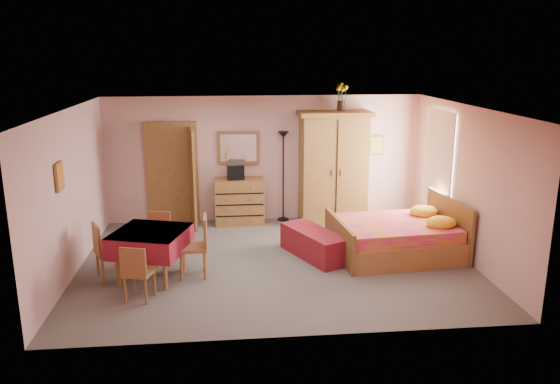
{
  "coord_description": "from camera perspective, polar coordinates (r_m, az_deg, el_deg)",
  "views": [
    {
      "loc": [
        -0.8,
        -8.61,
        3.46
      ],
      "look_at": [
        0.1,
        0.3,
        1.15
      ],
      "focal_mm": 35.0,
      "sensor_mm": 36.0,
      "label": 1
    }
  ],
  "objects": [
    {
      "name": "picture_left",
      "position": [
        8.55,
        -22.08,
        1.51
      ],
      "size": [
        0.04,
        0.32,
        0.42
      ],
      "primitive_type": "cube",
      "color": "orange",
      "rests_on": "wall_left"
    },
    {
      "name": "chest_of_drawers",
      "position": [
        11.26,
        -4.25,
        -0.97
      ],
      "size": [
        1.0,
        0.5,
        0.94
      ],
      "primitive_type": "cube",
      "rotation": [
        0.0,
        0.0,
        -0.0
      ],
      "color": "#9F6836",
      "rests_on": "floor"
    },
    {
      "name": "chair_west",
      "position": [
        8.93,
        -17.34,
        -5.89
      ],
      "size": [
        0.55,
        0.55,
        0.91
      ],
      "primitive_type": "cube",
      "rotation": [
        0.0,
        0.0,
        -1.13
      ],
      "color": "#A16A36",
      "rests_on": "floor"
    },
    {
      "name": "dining_table",
      "position": [
        8.82,
        -13.3,
        -6.34
      ],
      "size": [
        1.32,
        1.32,
        0.78
      ],
      "primitive_type": "cube",
      "rotation": [
        0.0,
        0.0,
        -0.29
      ],
      "color": "maroon",
      "rests_on": "floor"
    },
    {
      "name": "wall_front",
      "position": [
        6.53,
        1.61,
        -4.86
      ],
      "size": [
        6.5,
        0.1,
        2.6
      ],
      "primitive_type": "cube",
      "color": "#D7A19B",
      "rests_on": "floor"
    },
    {
      "name": "chair_south",
      "position": [
        8.1,
        -14.52,
        -8.07
      ],
      "size": [
        0.47,
        0.47,
        0.84
      ],
      "primitive_type": "cube",
      "rotation": [
        0.0,
        0.0,
        -0.27
      ],
      "color": "#976233",
      "rests_on": "floor"
    },
    {
      "name": "wall_right",
      "position": [
        9.76,
        18.92,
        0.88
      ],
      "size": [
        0.1,
        5.0,
        2.6
      ],
      "primitive_type": "cube",
      "color": "#D7A19B",
      "rests_on": "floor"
    },
    {
      "name": "bench",
      "position": [
        9.5,
        3.56,
        -5.4
      ],
      "size": [
        1.07,
        1.5,
        0.47
      ],
      "primitive_type": "cube",
      "rotation": [
        0.0,
        0.0,
        0.44
      ],
      "color": "maroon",
      "rests_on": "floor"
    },
    {
      "name": "sunflower_vase",
      "position": [
        11.15,
        6.42,
        9.85
      ],
      "size": [
        0.23,
        0.23,
        0.56
      ],
      "primitive_type": "cube",
      "rotation": [
        0.0,
        0.0,
        -0.04
      ],
      "color": "gold",
      "rests_on": "wardrobe"
    },
    {
      "name": "wall_mirror",
      "position": [
        11.23,
        -4.38,
        4.63
      ],
      "size": [
        0.85,
        0.1,
        0.67
      ],
      "primitive_type": "cube",
      "rotation": [
        0.0,
        0.0,
        -0.07
      ],
      "color": "white",
      "rests_on": "wall_back"
    },
    {
      "name": "bed",
      "position": [
        9.7,
        11.91,
        -3.7
      ],
      "size": [
        2.24,
        1.83,
        0.97
      ],
      "primitive_type": "cube",
      "rotation": [
        0.0,
        0.0,
        0.08
      ],
      "color": "#DE1589",
      "rests_on": "floor"
    },
    {
      "name": "chair_north",
      "position": [
        9.47,
        -12.6,
        -4.68
      ],
      "size": [
        0.41,
        0.41,
        0.82
      ],
      "primitive_type": "cube",
      "rotation": [
        0.0,
        0.0,
        3.03
      ],
      "color": "#A17336",
      "rests_on": "floor"
    },
    {
      "name": "window",
      "position": [
        10.79,
        16.19,
        3.15
      ],
      "size": [
        0.08,
        1.4,
        1.95
      ],
      "primitive_type": "cube",
      "color": "white",
      "rests_on": "wall_right"
    },
    {
      "name": "picture_back",
      "position": [
        11.68,
        10.0,
        4.83
      ],
      "size": [
        0.3,
        0.04,
        0.4
      ],
      "primitive_type": "cube",
      "color": "#D8BF59",
      "rests_on": "wall_back"
    },
    {
      "name": "wall_left",
      "position": [
        9.21,
        -21.02,
        -0.08
      ],
      "size": [
        0.1,
        5.0,
        2.6
      ],
      "primitive_type": "cube",
      "color": "#D7A19B",
      "rests_on": "floor"
    },
    {
      "name": "wall_back",
      "position": [
        11.35,
        -1.62,
        3.48
      ],
      "size": [
        6.5,
        0.1,
        2.6
      ],
      "primitive_type": "cube",
      "color": "#D7A19B",
      "rests_on": "floor"
    },
    {
      "name": "chair_east",
      "position": [
        8.72,
        -9.09,
        -5.64
      ],
      "size": [
        0.45,
        0.45,
        0.98
      ],
      "primitive_type": "cube",
      "rotation": [
        0.0,
        0.0,
        1.58
      ],
      "color": "#AA6C39",
      "rests_on": "floor"
    },
    {
      "name": "floor",
      "position": [
        9.31,
        -0.43,
        -7.34
      ],
      "size": [
        6.5,
        6.5,
        0.0
      ],
      "primitive_type": "plane",
      "color": "#655F59",
      "rests_on": "ground"
    },
    {
      "name": "stereo",
      "position": [
        11.09,
        -4.66,
        2.12
      ],
      "size": [
        0.35,
        0.27,
        0.31
      ],
      "primitive_type": "cube",
      "rotation": [
        0.0,
        0.0,
        0.07
      ],
      "color": "black",
      "rests_on": "chest_of_drawers"
    },
    {
      "name": "ceiling",
      "position": [
        8.69,
        -0.46,
        8.78
      ],
      "size": [
        6.5,
        6.5,
        0.0
      ],
      "primitive_type": "plane",
      "rotation": [
        3.14,
        0.0,
        0.0
      ],
      "color": "brown",
      "rests_on": "wall_back"
    },
    {
      "name": "floor_lamp",
      "position": [
        11.32,
        0.34,
        1.61
      ],
      "size": [
        0.3,
        0.3,
        1.89
      ],
      "primitive_type": "cube",
      "rotation": [
        0.0,
        0.0,
        0.31
      ],
      "color": "black",
      "rests_on": "floor"
    },
    {
      "name": "doorway",
      "position": [
        11.4,
        -11.18,
        1.85
      ],
      "size": [
        1.06,
        0.12,
        2.15
      ],
      "primitive_type": "cube",
      "color": "#9E6B35",
      "rests_on": "floor"
    },
    {
      "name": "wardrobe",
      "position": [
        11.26,
        5.58,
        2.56
      ],
      "size": [
        1.49,
        0.8,
        2.3
      ],
      "primitive_type": "cube",
      "rotation": [
        0.0,
        0.0,
        0.03
      ],
      "color": "olive",
      "rests_on": "floor"
    }
  ]
}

